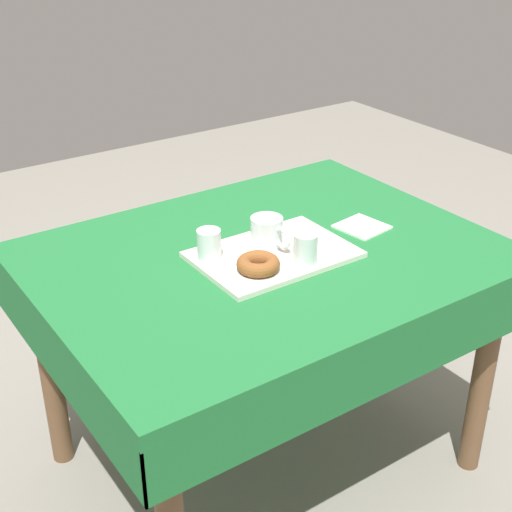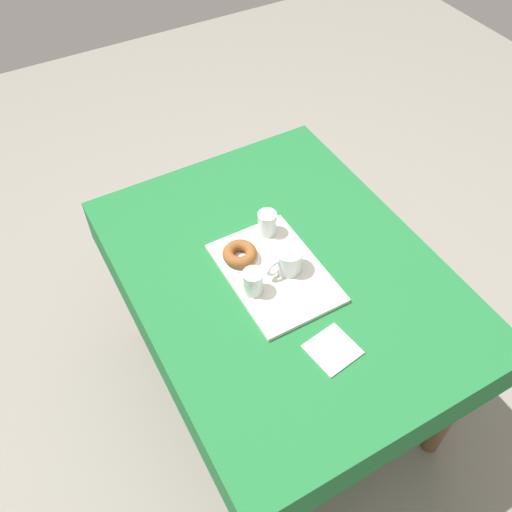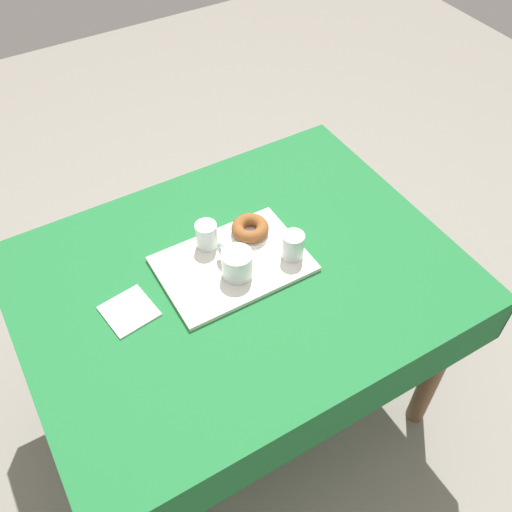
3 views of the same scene
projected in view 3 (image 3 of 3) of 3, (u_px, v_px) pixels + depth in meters
ground_plane at (243, 399)px, 2.15m from camera, size 6.00×6.00×0.00m
dining_table at (239, 294)px, 1.67m from camera, size 1.22×0.93×0.74m
serving_tray at (233, 264)px, 1.62m from camera, size 0.41×0.29×0.01m
tea_mug_left at (237, 264)px, 1.56m from camera, size 0.09×0.13×0.08m
water_glass_near at (207, 236)px, 1.63m from camera, size 0.06×0.06×0.08m
water_glass_far at (293, 247)px, 1.60m from camera, size 0.06×0.06×0.08m
donut_plate_left at (250, 233)px, 1.68m from camera, size 0.12×0.12×0.01m
sugar_donut_left at (250, 228)px, 1.67m from camera, size 0.11×0.11×0.04m
paper_napkin at (129, 311)px, 1.51m from camera, size 0.14×0.14×0.01m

